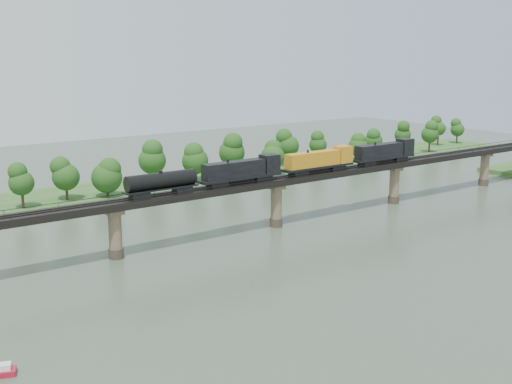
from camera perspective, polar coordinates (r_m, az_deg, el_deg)
ground at (r=128.88m, az=10.01°, el=-5.92°), size 400.00×400.00×0.00m
far_bank at (r=195.27m, az=-8.11°, el=0.68°), size 300.00×24.00×1.60m
bridge at (r=148.89m, az=1.81°, el=-1.05°), size 236.00×30.00×11.50m
bridge_superstructure at (r=147.55m, az=1.82°, el=1.34°), size 220.00×4.90×0.75m
far_treeline at (r=186.22m, az=-9.77°, el=2.57°), size 289.06×17.54×13.60m
freight_train at (r=150.30m, az=3.41°, el=2.48°), size 83.33×3.25×5.74m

